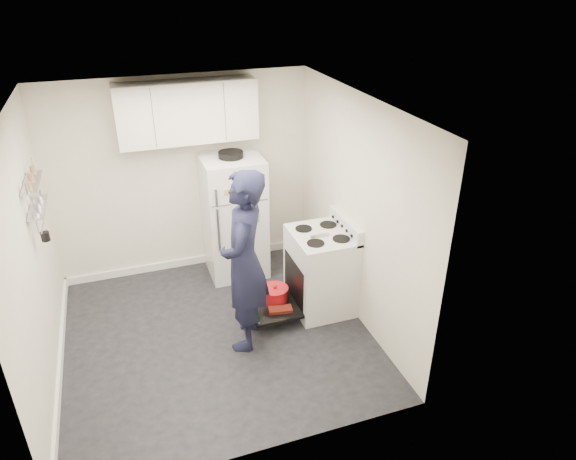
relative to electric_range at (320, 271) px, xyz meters
name	(u,v)px	position (x,y,z in m)	size (l,w,h in m)	color
room	(206,237)	(-1.29, -0.12, 0.74)	(3.21, 3.21, 2.51)	black
electric_range	(320,271)	(0.00, 0.00, 0.00)	(0.66, 0.76, 1.10)	silver
open_oven_door	(273,299)	(-0.56, 0.03, -0.27)	(0.55, 0.70, 0.23)	black
refrigerator	(234,216)	(-0.72, 1.10, 0.32)	(0.72, 0.74, 1.63)	silver
upper_cabinets	(187,112)	(-1.16, 1.28, 1.63)	(1.60, 0.33, 0.70)	silver
wall_shelf_rack	(35,195)	(-2.78, 0.34, 1.21)	(0.14, 0.60, 0.61)	#B2B2B7
person	(244,262)	(-0.96, -0.33, 0.50)	(0.71, 0.46, 1.94)	black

